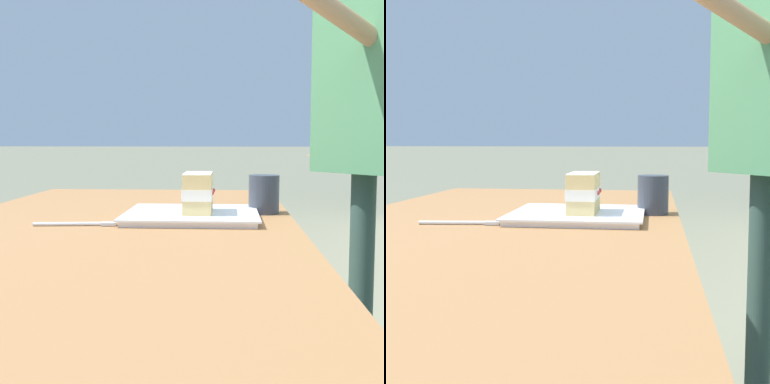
# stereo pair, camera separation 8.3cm
# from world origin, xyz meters

# --- Properties ---
(patio_table) EXTENTS (1.63, 0.77, 0.72)m
(patio_table) POSITION_xyz_m (0.00, 0.00, 0.62)
(patio_table) COLOR olive
(patio_table) RESTS_ON ground
(dessert_plate) EXTENTS (0.29, 0.29, 0.02)m
(dessert_plate) POSITION_xyz_m (0.10, -0.16, 0.72)
(dessert_plate) COLOR white
(dessert_plate) RESTS_ON patio_table
(cake_slice) EXTENTS (0.13, 0.07, 0.09)m
(cake_slice) POSITION_xyz_m (0.08, -0.18, 0.78)
(cake_slice) COLOR #E0C17A
(cake_slice) RESTS_ON dessert_plate
(dessert_fork) EXTENTS (0.03, 0.17, 0.01)m
(dessert_fork) POSITION_xyz_m (-0.02, 0.05, 0.72)
(dessert_fork) COLOR silver
(dessert_fork) RESTS_ON patio_table
(coffee_cup) EXTENTS (0.07, 0.07, 0.09)m
(coffee_cup) POSITION_xyz_m (0.20, -0.32, 0.76)
(coffee_cup) COLOR #333842
(coffee_cup) RESTS_ON patio_table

